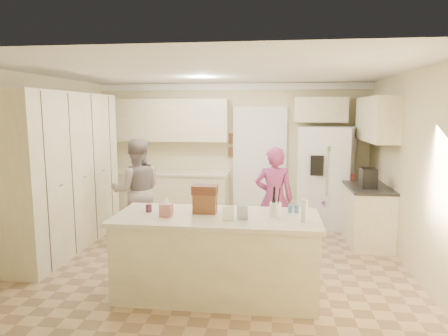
# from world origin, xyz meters

# --- Properties ---
(floor) EXTENTS (5.20, 4.60, 0.02)m
(floor) POSITION_xyz_m (0.00, 0.00, -0.01)
(floor) COLOR tan
(floor) RESTS_ON ground
(ceiling) EXTENTS (5.20, 4.60, 0.02)m
(ceiling) POSITION_xyz_m (0.00, 0.00, 2.61)
(ceiling) COLOR white
(ceiling) RESTS_ON wall_back
(wall_back) EXTENTS (5.20, 0.02, 2.60)m
(wall_back) POSITION_xyz_m (0.00, 2.31, 1.30)
(wall_back) COLOR beige
(wall_back) RESTS_ON ground
(wall_front) EXTENTS (5.20, 0.02, 2.60)m
(wall_front) POSITION_xyz_m (0.00, -2.31, 1.30)
(wall_front) COLOR beige
(wall_front) RESTS_ON ground
(wall_left) EXTENTS (0.02, 4.60, 2.60)m
(wall_left) POSITION_xyz_m (-2.61, 0.00, 1.30)
(wall_left) COLOR beige
(wall_left) RESTS_ON ground
(wall_right) EXTENTS (0.02, 4.60, 2.60)m
(wall_right) POSITION_xyz_m (2.61, 0.00, 1.30)
(wall_right) COLOR beige
(wall_right) RESTS_ON ground
(crown_back) EXTENTS (5.20, 0.08, 0.12)m
(crown_back) POSITION_xyz_m (0.00, 2.26, 2.53)
(crown_back) COLOR white
(crown_back) RESTS_ON wall_back
(pantry_bank) EXTENTS (0.60, 2.60, 2.35)m
(pantry_bank) POSITION_xyz_m (-2.30, 0.20, 1.18)
(pantry_bank) COLOR #F4E9C2
(pantry_bank) RESTS_ON floor
(back_base_cab) EXTENTS (2.20, 0.60, 0.88)m
(back_base_cab) POSITION_xyz_m (-1.15, 2.00, 0.44)
(back_base_cab) COLOR #F4E9C2
(back_base_cab) RESTS_ON floor
(back_countertop) EXTENTS (2.24, 0.63, 0.04)m
(back_countertop) POSITION_xyz_m (-1.15, 1.99, 0.90)
(back_countertop) COLOR beige
(back_countertop) RESTS_ON back_base_cab
(back_upper_cab) EXTENTS (2.20, 0.35, 0.80)m
(back_upper_cab) POSITION_xyz_m (-1.15, 2.12, 1.90)
(back_upper_cab) COLOR #F4E9C2
(back_upper_cab) RESTS_ON wall_back
(doorway_opening) EXTENTS (0.90, 0.06, 2.10)m
(doorway_opening) POSITION_xyz_m (0.55, 2.28, 1.05)
(doorway_opening) COLOR black
(doorway_opening) RESTS_ON floor
(doorway_casing) EXTENTS (1.02, 0.03, 2.22)m
(doorway_casing) POSITION_xyz_m (0.55, 2.24, 1.05)
(doorway_casing) COLOR white
(doorway_casing) RESTS_ON floor
(wall_frame_upper) EXTENTS (0.15, 0.02, 0.20)m
(wall_frame_upper) POSITION_xyz_m (0.02, 2.27, 1.55)
(wall_frame_upper) COLOR brown
(wall_frame_upper) RESTS_ON wall_back
(wall_frame_lower) EXTENTS (0.15, 0.02, 0.20)m
(wall_frame_lower) POSITION_xyz_m (0.02, 2.27, 1.28)
(wall_frame_lower) COLOR brown
(wall_frame_lower) RESTS_ON wall_back
(refrigerator) EXTENTS (1.07, 0.95, 1.80)m
(refrigerator) POSITION_xyz_m (1.78, 1.89, 0.90)
(refrigerator) COLOR white
(refrigerator) RESTS_ON floor
(fridge_seam) EXTENTS (0.02, 0.02, 1.78)m
(fridge_seam) POSITION_xyz_m (1.78, 1.53, 0.90)
(fridge_seam) COLOR gray
(fridge_seam) RESTS_ON refrigerator
(fridge_dispenser) EXTENTS (0.22, 0.03, 0.35)m
(fridge_dispenser) POSITION_xyz_m (1.56, 1.52, 1.15)
(fridge_dispenser) COLOR black
(fridge_dispenser) RESTS_ON refrigerator
(fridge_handle_l) EXTENTS (0.02, 0.02, 0.85)m
(fridge_handle_l) POSITION_xyz_m (1.73, 1.52, 1.05)
(fridge_handle_l) COLOR silver
(fridge_handle_l) RESTS_ON refrigerator
(fridge_handle_r) EXTENTS (0.02, 0.02, 0.85)m
(fridge_handle_r) POSITION_xyz_m (1.83, 1.52, 1.05)
(fridge_handle_r) COLOR silver
(fridge_handle_r) RESTS_ON refrigerator
(over_fridge_cab) EXTENTS (0.95, 0.35, 0.45)m
(over_fridge_cab) POSITION_xyz_m (1.65, 2.12, 2.10)
(over_fridge_cab) COLOR #F4E9C2
(over_fridge_cab) RESTS_ON wall_back
(right_base_cab) EXTENTS (0.60, 1.20, 0.88)m
(right_base_cab) POSITION_xyz_m (2.30, 1.00, 0.44)
(right_base_cab) COLOR #F4E9C2
(right_base_cab) RESTS_ON floor
(right_countertop) EXTENTS (0.63, 1.24, 0.04)m
(right_countertop) POSITION_xyz_m (2.29, 1.00, 0.90)
(right_countertop) COLOR #2D2B28
(right_countertop) RESTS_ON right_base_cab
(right_upper_cab) EXTENTS (0.35, 1.50, 0.70)m
(right_upper_cab) POSITION_xyz_m (2.43, 1.20, 1.95)
(right_upper_cab) COLOR #F4E9C2
(right_upper_cab) RESTS_ON wall_right
(coffee_maker) EXTENTS (0.22, 0.28, 0.30)m
(coffee_maker) POSITION_xyz_m (2.25, 0.80, 1.07)
(coffee_maker) COLOR black
(coffee_maker) RESTS_ON right_countertop
(island_base) EXTENTS (2.20, 0.90, 0.88)m
(island_base) POSITION_xyz_m (0.20, -1.10, 0.44)
(island_base) COLOR #F4E9C2
(island_base) RESTS_ON floor
(island_top) EXTENTS (2.28, 0.96, 0.05)m
(island_top) POSITION_xyz_m (0.20, -1.10, 0.90)
(island_top) COLOR beige
(island_top) RESTS_ON island_base
(utensil_crock) EXTENTS (0.13, 0.13, 0.15)m
(utensil_crock) POSITION_xyz_m (0.85, -1.05, 1.00)
(utensil_crock) COLOR white
(utensil_crock) RESTS_ON island_top
(tissue_box) EXTENTS (0.13, 0.13, 0.14)m
(tissue_box) POSITION_xyz_m (-0.35, -1.20, 1.00)
(tissue_box) COLOR #BF6F75
(tissue_box) RESTS_ON island_top
(tissue_plume) EXTENTS (0.08, 0.08, 0.08)m
(tissue_plume) POSITION_xyz_m (-0.35, -1.20, 1.10)
(tissue_plume) COLOR white
(tissue_plume) RESTS_ON tissue_box
(dollhouse_body) EXTENTS (0.26, 0.18, 0.22)m
(dollhouse_body) POSITION_xyz_m (0.05, -1.00, 1.04)
(dollhouse_body) COLOR brown
(dollhouse_body) RESTS_ON island_top
(dollhouse_roof) EXTENTS (0.28, 0.20, 0.10)m
(dollhouse_roof) POSITION_xyz_m (0.05, -1.00, 1.20)
(dollhouse_roof) COLOR #592D1E
(dollhouse_roof) RESTS_ON dollhouse_body
(jam_jar) EXTENTS (0.07, 0.07, 0.09)m
(jam_jar) POSITION_xyz_m (-0.60, -1.05, 0.97)
(jam_jar) COLOR #59263F
(jam_jar) RESTS_ON island_top
(greeting_card_a) EXTENTS (0.12, 0.06, 0.16)m
(greeting_card_a) POSITION_xyz_m (0.35, -1.30, 1.01)
(greeting_card_a) COLOR white
(greeting_card_a) RESTS_ON island_top
(greeting_card_b) EXTENTS (0.12, 0.05, 0.16)m
(greeting_card_b) POSITION_xyz_m (0.50, -1.25, 1.01)
(greeting_card_b) COLOR silver
(greeting_card_b) RESTS_ON island_top
(water_bottle) EXTENTS (0.07, 0.07, 0.24)m
(water_bottle) POSITION_xyz_m (1.15, -1.25, 1.04)
(water_bottle) COLOR silver
(water_bottle) RESTS_ON island_top
(shaker_salt) EXTENTS (0.05, 0.05, 0.09)m
(shaker_salt) POSITION_xyz_m (1.02, -0.88, 0.97)
(shaker_salt) COLOR teal
(shaker_salt) RESTS_ON island_top
(shaker_pepper) EXTENTS (0.05, 0.05, 0.09)m
(shaker_pepper) POSITION_xyz_m (1.09, -0.88, 0.97)
(shaker_pepper) COLOR teal
(shaker_pepper) RESTS_ON island_top
(teen_boy) EXTENTS (0.97, 0.87, 1.65)m
(teen_boy) POSITION_xyz_m (-1.32, 0.59, 0.83)
(teen_boy) COLOR gray
(teen_boy) RESTS_ON floor
(teen_girl) EXTENTS (0.58, 0.39, 1.56)m
(teen_girl) POSITION_xyz_m (0.84, 0.48, 0.78)
(teen_girl) COLOR #A63382
(teen_girl) RESTS_ON floor
(fridge_magnets) EXTENTS (0.76, 0.02, 1.44)m
(fridge_magnets) POSITION_xyz_m (1.78, 1.53, 0.90)
(fridge_magnets) COLOR tan
(fridge_magnets) RESTS_ON refrigerator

